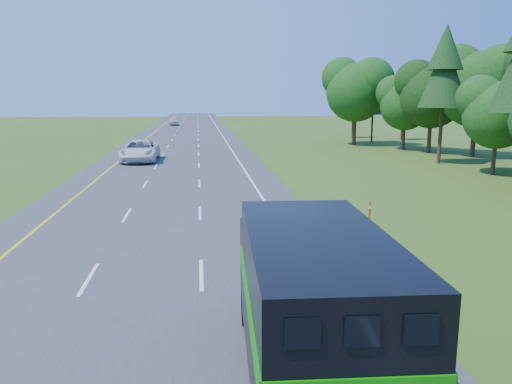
% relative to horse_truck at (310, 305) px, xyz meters
% --- Properties ---
extents(road, '(15.00, 260.00, 0.04)m').
position_rel_horse_truck_xyz_m(road, '(-3.91, 46.05, -1.88)').
color(road, '#38383A').
rests_on(road, ground).
extents(lane_markings, '(11.15, 260.00, 0.01)m').
position_rel_horse_truck_xyz_m(lane_markings, '(-3.91, 46.05, -1.86)').
color(lane_markings, yellow).
rests_on(lane_markings, road).
extents(horse_truck, '(2.79, 7.96, 3.48)m').
position_rel_horse_truck_xyz_m(horse_truck, '(0.00, 0.00, 0.00)').
color(horse_truck, black).
rests_on(horse_truck, road).
extents(white_suv, '(3.21, 6.94, 1.93)m').
position_rel_horse_truck_xyz_m(white_suv, '(-7.44, 37.78, -0.90)').
color(white_suv, silver).
rests_on(white_suv, road).
extents(far_car, '(2.16, 4.61, 1.53)m').
position_rel_horse_truck_xyz_m(far_car, '(-7.06, 96.68, -1.10)').
color(far_car, '#B0B1B7').
rests_on(far_car, road).
extents(delineator, '(0.10, 0.05, 1.17)m').
position_rel_horse_truck_xyz_m(delineator, '(5.68, 12.67, -1.28)').
color(delineator, red).
rests_on(delineator, ground).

